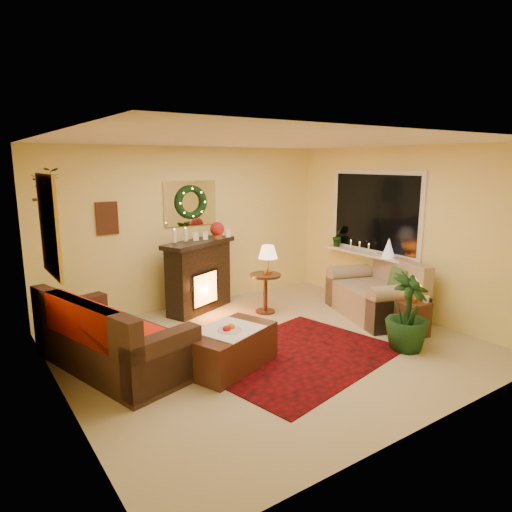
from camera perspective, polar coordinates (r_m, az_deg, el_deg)
floor at (r=6.03m, az=1.92°, el=-11.33°), size 5.00×5.00×0.00m
ceiling at (r=5.56m, az=2.10°, el=14.18°), size 5.00×5.00×0.00m
wall_back at (r=7.56m, az=-8.19°, el=3.52°), size 5.00×5.00×0.00m
wall_front at (r=4.11m, az=20.99°, el=-4.00°), size 5.00×5.00×0.00m
wall_left at (r=4.66m, az=-23.62°, el=-2.43°), size 4.50×4.50×0.00m
wall_right at (r=7.40m, az=17.82°, el=2.90°), size 4.50×4.50×0.00m
area_rug at (r=5.79m, az=5.12°, el=-12.34°), size 2.68×2.22×0.01m
sofa at (r=5.61m, az=-17.48°, el=-8.98°), size 1.41×2.22×0.88m
red_throw at (r=5.73m, az=-18.36°, el=-8.34°), size 0.80×1.31×0.02m
fireplace at (r=7.35m, az=-7.13°, el=-2.64°), size 1.22×0.79×1.07m
poinsettia at (r=7.35m, az=-4.88°, el=3.37°), size 0.23×0.23×0.23m
mantel_candle_a at (r=7.00m, az=-10.15°, el=2.47°), size 0.07×0.07×0.20m
mantel_candle_b at (r=7.09m, az=-8.79°, el=2.64°), size 0.07×0.07×0.20m
mantel_mirror at (r=7.49m, az=-8.21°, el=6.53°), size 0.92×0.02×0.72m
wreath at (r=7.46m, az=-8.07°, el=6.66°), size 0.55×0.11×0.55m
wall_art at (r=7.02m, az=-18.12°, el=4.50°), size 0.32×0.03×0.48m
gold_mirror at (r=4.87m, az=-24.50°, el=3.48°), size 0.03×0.84×1.00m
hanging_plant at (r=5.61m, az=-24.66°, el=6.68°), size 0.33×0.28×0.36m
loveseat at (r=7.31m, az=14.57°, el=-4.07°), size 1.35×1.78×0.91m
window_frame at (r=7.70m, az=14.64°, el=5.29°), size 0.03×1.86×1.36m
window_glass at (r=7.69m, az=14.56°, el=5.28°), size 0.02×1.70×1.22m
window_sill at (r=7.72m, az=13.87°, el=0.23°), size 0.22×1.86×0.04m
mini_tree at (r=7.39m, az=16.25°, el=0.94°), size 0.22×0.22×0.32m
sill_plant at (r=8.18m, az=10.19°, el=2.54°), size 0.26×0.21×0.47m
side_table_round at (r=7.25m, az=1.18°, el=-4.60°), size 0.58×0.58×0.63m
lamp_cream at (r=7.12m, az=1.49°, el=-0.30°), size 0.30×0.30×0.47m
end_table_square at (r=6.69m, az=18.79°, el=-7.15°), size 0.43×0.43×0.48m
lamp_tiffany at (r=6.53m, az=19.15°, el=-3.26°), size 0.27×0.27×0.40m
coffee_table at (r=5.42m, az=-3.24°, el=-11.66°), size 1.24×0.95×0.46m
fruit_bowl at (r=5.29m, az=-3.32°, el=-9.46°), size 0.28×0.28×0.06m
floor_palm at (r=6.12m, az=18.43°, el=-7.11°), size 1.90×1.90×2.96m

